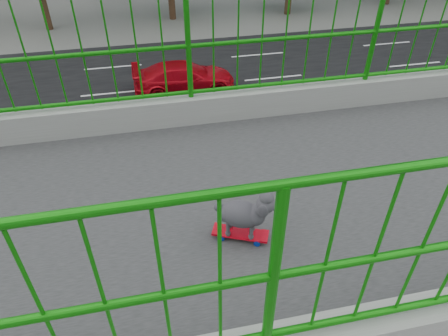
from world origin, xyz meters
The scene contains 5 objects.
road centered at (-13.00, 0.00, 0.01)m, with size 18.00×90.00×0.02m, color black.
skateboard centered at (0.39, 2.11, 7.04)m, with size 0.28×0.44×0.06m.
poodle centered at (0.40, 2.13, 7.27)m, with size 0.31×0.45×0.40m.
car_3 centered at (-15.60, 3.41, 0.69)m, with size 1.94×4.77×1.38m, color #B50712.
car_5 centered at (-6.00, 0.47, 0.69)m, with size 1.46×4.20×1.38m, color silver.
Camera 1 is at (2.51, 1.53, 9.41)m, focal length 33.21 mm.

